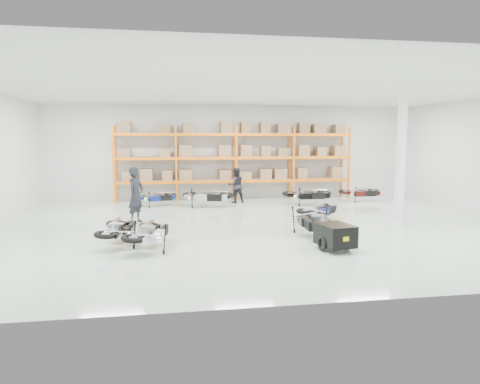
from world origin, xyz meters
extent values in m
plane|color=#AEC2AF|center=(0.00, 0.00, 0.00)|extent=(18.00, 18.00, 0.00)
plane|color=white|center=(0.00, 0.00, 4.50)|extent=(18.00, 18.00, 0.00)
plane|color=silver|center=(0.00, 7.00, 2.25)|extent=(18.00, 0.00, 18.00)
plane|color=silver|center=(0.00, -7.00, 2.25)|extent=(18.00, 0.00, 18.00)
cube|color=orange|center=(-5.60, 6.00, 1.75)|extent=(0.08, 0.08, 3.50)
cube|color=orange|center=(-5.60, 6.90, 1.75)|extent=(0.08, 0.08, 3.50)
cube|color=orange|center=(-2.80, 6.00, 1.75)|extent=(0.08, 0.08, 3.50)
cube|color=orange|center=(-2.80, 6.90, 1.75)|extent=(0.08, 0.08, 3.50)
cube|color=orange|center=(0.00, 6.00, 1.75)|extent=(0.08, 0.08, 3.50)
cube|color=orange|center=(0.00, 6.90, 1.75)|extent=(0.08, 0.08, 3.50)
cube|color=orange|center=(2.80, 6.00, 1.75)|extent=(0.08, 0.08, 3.50)
cube|color=orange|center=(2.80, 6.90, 1.75)|extent=(0.08, 0.08, 3.50)
cube|color=orange|center=(5.60, 6.00, 1.75)|extent=(0.08, 0.08, 3.50)
cube|color=orange|center=(5.60, 6.90, 1.75)|extent=(0.08, 0.08, 3.50)
cube|color=orange|center=(-4.20, 6.00, 0.90)|extent=(2.70, 0.08, 0.12)
cube|color=orange|center=(-4.20, 6.90, 0.90)|extent=(2.70, 0.08, 0.12)
cube|color=#946C4C|center=(-4.20, 6.45, 0.97)|extent=(2.68, 0.88, 0.02)
cube|color=#946C4C|center=(-4.20, 6.45, 1.20)|extent=(2.40, 0.70, 0.44)
cube|color=orange|center=(-1.40, 6.00, 0.90)|extent=(2.70, 0.08, 0.12)
cube|color=orange|center=(-1.40, 6.90, 0.90)|extent=(2.70, 0.08, 0.12)
cube|color=#946C4C|center=(-1.40, 6.45, 0.97)|extent=(2.68, 0.88, 0.02)
cube|color=#946C4C|center=(-1.40, 6.45, 1.20)|extent=(2.40, 0.70, 0.44)
cube|color=orange|center=(1.40, 6.00, 0.90)|extent=(2.70, 0.08, 0.12)
cube|color=orange|center=(1.40, 6.90, 0.90)|extent=(2.70, 0.08, 0.12)
cube|color=#946C4C|center=(1.40, 6.45, 0.97)|extent=(2.68, 0.88, 0.02)
cube|color=#946C4C|center=(1.40, 6.45, 1.20)|extent=(2.40, 0.70, 0.44)
cube|color=orange|center=(4.20, 6.00, 0.90)|extent=(2.70, 0.08, 0.12)
cube|color=orange|center=(4.20, 6.90, 0.90)|extent=(2.70, 0.08, 0.12)
cube|color=#946C4C|center=(4.20, 6.45, 0.97)|extent=(2.68, 0.88, 0.02)
cube|color=#946C4C|center=(4.20, 6.45, 1.20)|extent=(2.40, 0.70, 0.44)
cube|color=orange|center=(-4.20, 6.00, 2.00)|extent=(2.70, 0.08, 0.12)
cube|color=orange|center=(-4.20, 6.90, 2.00)|extent=(2.70, 0.08, 0.12)
cube|color=#946C4C|center=(-4.20, 6.45, 2.07)|extent=(2.68, 0.88, 0.02)
cube|color=#946C4C|center=(-4.20, 6.45, 2.30)|extent=(2.40, 0.70, 0.44)
cube|color=orange|center=(-1.40, 6.00, 2.00)|extent=(2.70, 0.08, 0.12)
cube|color=orange|center=(-1.40, 6.90, 2.00)|extent=(2.70, 0.08, 0.12)
cube|color=#946C4C|center=(-1.40, 6.45, 2.07)|extent=(2.68, 0.88, 0.02)
cube|color=#946C4C|center=(-1.40, 6.45, 2.30)|extent=(2.40, 0.70, 0.44)
cube|color=orange|center=(1.40, 6.00, 2.00)|extent=(2.70, 0.08, 0.12)
cube|color=orange|center=(1.40, 6.90, 2.00)|extent=(2.70, 0.08, 0.12)
cube|color=#946C4C|center=(1.40, 6.45, 2.07)|extent=(2.68, 0.88, 0.02)
cube|color=#946C4C|center=(1.40, 6.45, 2.30)|extent=(2.40, 0.70, 0.44)
cube|color=orange|center=(4.20, 6.00, 2.00)|extent=(2.70, 0.08, 0.12)
cube|color=orange|center=(4.20, 6.90, 2.00)|extent=(2.70, 0.08, 0.12)
cube|color=#946C4C|center=(4.20, 6.45, 2.07)|extent=(2.68, 0.88, 0.02)
cube|color=#946C4C|center=(4.20, 6.45, 2.30)|extent=(2.40, 0.70, 0.44)
cube|color=orange|center=(-4.20, 6.00, 3.10)|extent=(2.70, 0.08, 0.12)
cube|color=orange|center=(-4.20, 6.90, 3.10)|extent=(2.70, 0.08, 0.12)
cube|color=#946C4C|center=(-4.20, 6.45, 3.17)|extent=(2.68, 0.88, 0.02)
cube|color=#946C4C|center=(-4.20, 6.45, 3.40)|extent=(2.40, 0.70, 0.44)
cube|color=orange|center=(-1.40, 6.00, 3.10)|extent=(2.70, 0.08, 0.12)
cube|color=orange|center=(-1.40, 6.90, 3.10)|extent=(2.70, 0.08, 0.12)
cube|color=#946C4C|center=(-1.40, 6.45, 3.17)|extent=(2.68, 0.88, 0.02)
cube|color=#946C4C|center=(-1.40, 6.45, 3.40)|extent=(2.40, 0.70, 0.44)
cube|color=orange|center=(1.40, 6.00, 3.10)|extent=(2.70, 0.08, 0.12)
cube|color=orange|center=(1.40, 6.90, 3.10)|extent=(2.70, 0.08, 0.12)
cube|color=#946C4C|center=(1.40, 6.45, 3.17)|extent=(2.68, 0.88, 0.02)
cube|color=#946C4C|center=(1.40, 6.45, 3.40)|extent=(2.40, 0.70, 0.44)
cube|color=orange|center=(4.20, 6.00, 3.10)|extent=(2.70, 0.08, 0.12)
cube|color=orange|center=(4.20, 6.90, 3.10)|extent=(2.70, 0.08, 0.12)
cube|color=#946C4C|center=(4.20, 6.45, 3.17)|extent=(2.68, 0.88, 0.02)
cube|color=#946C4C|center=(4.20, 6.45, 3.40)|extent=(2.40, 0.70, 0.44)
cube|color=white|center=(5.20, 0.50, 2.25)|extent=(0.25, 0.25, 4.50)
cube|color=black|center=(1.17, -3.55, 0.40)|extent=(0.93, 1.09, 0.55)
cube|color=yellow|center=(1.17, -4.04, 0.40)|extent=(0.16, 0.05, 0.11)
torus|color=black|center=(0.78, -3.55, 0.20)|extent=(0.08, 0.38, 0.38)
torus|color=black|center=(1.55, -3.55, 0.20)|extent=(0.08, 0.38, 0.38)
cylinder|color=black|center=(1.17, -2.90, 0.45)|extent=(0.22, 0.90, 0.04)
imported|color=black|center=(-4.23, 1.08, 0.97)|extent=(0.75, 0.84, 1.94)
imported|color=black|center=(-0.14, 5.25, 0.80)|extent=(0.88, 0.75, 1.60)
camera|label=1|loc=(-2.97, -13.88, 2.85)|focal=32.00mm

